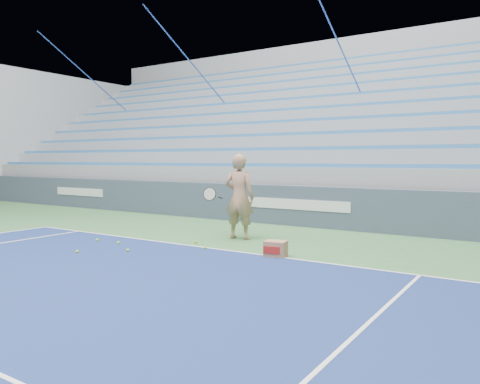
# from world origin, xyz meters

# --- Properties ---
(sponsor_barrier) EXTENTS (30.00, 0.32, 1.10)m
(sponsor_barrier) POSITION_xyz_m (0.00, 15.88, 0.55)
(sponsor_barrier) COLOR #3C475B
(sponsor_barrier) RESTS_ON ground
(bleachers) EXTENTS (31.00, 9.15, 7.30)m
(bleachers) POSITION_xyz_m (0.00, 21.60, 2.36)
(bleachers) COLOR #92959A
(bleachers) RESTS_ON ground
(tennis_player) EXTENTS (0.99, 0.90, 1.94)m
(tennis_player) POSITION_xyz_m (-0.13, 13.20, 0.97)
(tennis_player) COLOR tan
(tennis_player) RESTS_ON ground
(ball_box) EXTENTS (0.45, 0.37, 0.30)m
(ball_box) POSITION_xyz_m (1.52, 11.92, 0.15)
(ball_box) COLOR #A06F4D
(ball_box) RESTS_ON ground
(tennis_ball_0) EXTENTS (0.07, 0.07, 0.07)m
(tennis_ball_0) POSITION_xyz_m (-0.02, 11.76, 0.03)
(tennis_ball_0) COLOR #A6D42B
(tennis_ball_0) RESTS_ON ground
(tennis_ball_1) EXTENTS (0.07, 0.07, 0.07)m
(tennis_ball_1) POSITION_xyz_m (-1.14, 10.73, 0.03)
(tennis_ball_1) COLOR #A6D42B
(tennis_ball_1) RESTS_ON ground
(tennis_ball_2) EXTENTS (0.07, 0.07, 0.07)m
(tennis_ball_2) POSITION_xyz_m (-0.59, 12.19, 0.03)
(tennis_ball_2) COLOR #A6D42B
(tennis_ball_2) RESTS_ON ground
(tennis_ball_3) EXTENTS (0.07, 0.07, 0.07)m
(tennis_ball_3) POSITION_xyz_m (-1.86, 10.10, 0.03)
(tennis_ball_3) COLOR #A6D42B
(tennis_ball_3) RESTS_ON ground
(tennis_ball_4) EXTENTS (0.07, 0.07, 0.07)m
(tennis_ball_4) POSITION_xyz_m (-2.59, 11.19, 0.03)
(tennis_ball_4) COLOR #A6D42B
(tennis_ball_4) RESTS_ON ground
(tennis_ball_5) EXTENTS (0.07, 0.07, 0.07)m
(tennis_ball_5) POSITION_xyz_m (-1.92, 11.19, 0.03)
(tennis_ball_5) COLOR #A6D42B
(tennis_ball_5) RESTS_ON ground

